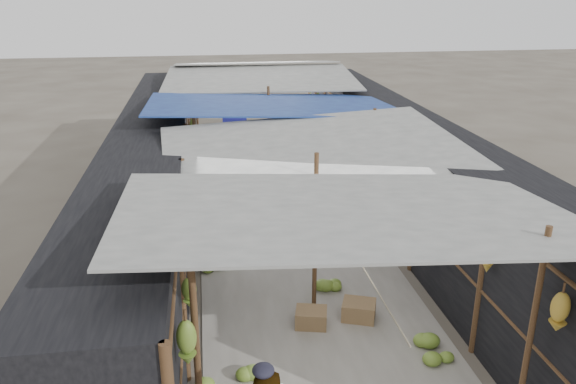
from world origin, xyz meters
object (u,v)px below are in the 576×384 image
black_basin (318,158)px  vendor_seated (310,183)px  shopper_blue (268,189)px  crate_near (311,318)px

black_basin → vendor_seated: (-0.83, -3.10, 0.30)m
shopper_blue → vendor_seated: 2.23m
crate_near → shopper_blue: (-0.21, 3.70, 0.78)m
black_basin → shopper_blue: size_ratio=0.34×
crate_near → black_basin: crate_near is taller
shopper_blue → crate_near: bearing=-93.1°
vendor_seated → shopper_blue: bearing=-52.7°
shopper_blue → vendor_seated: bearing=48.9°
black_basin → vendor_seated: 3.22m
black_basin → crate_near: bearing=-102.2°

